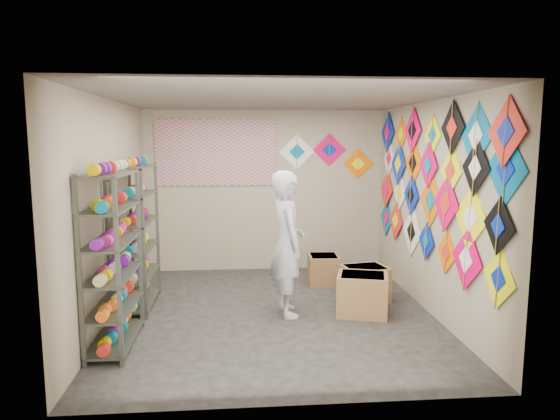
{
  "coord_description": "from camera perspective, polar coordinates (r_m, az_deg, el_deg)",
  "views": [
    {
      "loc": [
        -0.44,
        -6.14,
        2.22
      ],
      "look_at": [
        0.1,
        0.3,
        1.3
      ],
      "focal_mm": 32.0,
      "sensor_mm": 36.0,
      "label": 1
    }
  ],
  "objects": [
    {
      "name": "kite_wall_display",
      "position": [
        6.58,
        16.81,
        2.75
      ],
      "size": [
        0.06,
        4.29,
        2.09
      ],
      "color": "#FEFE0C",
      "rests_on": "room_walls"
    },
    {
      "name": "shelf_rack_back",
      "position": [
        6.84,
        -16.02,
        -2.91
      ],
      "size": [
        0.4,
        1.1,
        1.9
      ],
      "primitive_type": "cube",
      "color": "#4C5147",
      "rests_on": "ground"
    },
    {
      "name": "shelf_rack_front",
      "position": [
        5.6,
        -18.58,
        -5.42
      ],
      "size": [
        0.4,
        1.1,
        1.9
      ],
      "primitive_type": "cube",
      "color": "#4C5147",
      "rests_on": "ground"
    },
    {
      "name": "string_spools",
      "position": [
        6.2,
        -17.2,
        -3.19
      ],
      "size": [
        0.12,
        2.36,
        0.12
      ],
      "color": "#DE2086",
      "rests_on": "ground"
    },
    {
      "name": "carton_b",
      "position": [
        7.07,
        9.64,
        -8.28
      ],
      "size": [
        0.67,
        0.58,
        0.48
      ],
      "primitive_type": "cube",
      "rotation": [
        0.0,
        0.0,
        0.19
      ],
      "color": "olive",
      "rests_on": "ground"
    },
    {
      "name": "poster",
      "position": [
        8.38,
        -7.31,
        6.53
      ],
      "size": [
        2.0,
        0.01,
        1.1
      ],
      "primitive_type": "cube",
      "color": "#7A54B7",
      "rests_on": "room_walls"
    },
    {
      "name": "carton_c",
      "position": [
        7.82,
        4.99,
        -6.75
      ],
      "size": [
        0.48,
        0.53,
        0.44
      ],
      "primitive_type": "cube",
      "rotation": [
        0.0,
        0.0,
        -0.05
      ],
      "color": "olive",
      "rests_on": "ground"
    },
    {
      "name": "room_walls",
      "position": [
        6.18,
        -0.69,
        2.76
      ],
      "size": [
        4.5,
        4.5,
        4.5
      ],
      "color": "tan",
      "rests_on": "ground"
    },
    {
      "name": "ground",
      "position": [
        6.54,
        -0.67,
        -11.73
      ],
      "size": [
        4.5,
        4.5,
        0.0
      ],
      "primitive_type": "plane",
      "color": "black"
    },
    {
      "name": "carton_a",
      "position": [
        6.53,
        9.38,
        -9.48
      ],
      "size": [
        0.74,
        0.67,
        0.52
      ],
      "primitive_type": "cube",
      "rotation": [
        0.0,
        0.0,
        -0.27
      ],
      "color": "olive",
      "rests_on": "ground"
    },
    {
      "name": "back_wall_kites",
      "position": [
        8.51,
        5.27,
        6.31
      ],
      "size": [
        1.61,
        0.02,
        0.78
      ],
      "color": "white",
      "rests_on": "room_walls"
    },
    {
      "name": "shopkeeper",
      "position": [
        6.29,
        0.84,
        -3.84
      ],
      "size": [
        0.81,
        0.65,
        1.84
      ],
      "primitive_type": "imported",
      "rotation": [
        0.0,
        0.0,
        1.73
      ],
      "color": "silver",
      "rests_on": "ground"
    }
  ]
}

